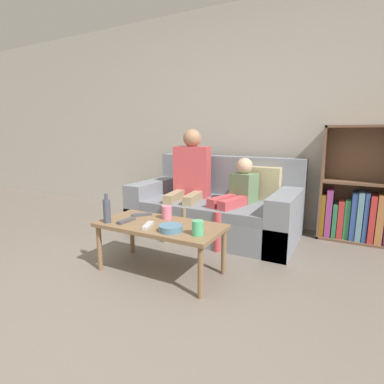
{
  "coord_description": "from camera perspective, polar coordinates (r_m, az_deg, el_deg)",
  "views": [
    {
      "loc": [
        1.3,
        -0.98,
        1.11
      ],
      "look_at": [
        0.01,
        1.44,
        0.57
      ],
      "focal_mm": 28.0,
      "sensor_mm": 36.0,
      "label": 1
    }
  ],
  "objects": [
    {
      "name": "ground_plane",
      "position": [
        1.97,
        -22.39,
        -23.94
      ],
      "size": [
        22.0,
        22.0,
        0.0
      ],
      "primitive_type": "plane",
      "color": "#70665B"
    },
    {
      "name": "wall_back",
      "position": [
        3.84,
        8.55,
        13.9
      ],
      "size": [
        12.0,
        0.06,
        2.6
      ],
      "color": "#B7B2A8",
      "rests_on": "ground_plane"
    },
    {
      "name": "couch",
      "position": [
        3.39,
        4.78,
        -3.22
      ],
      "size": [
        1.78,
        0.98,
        0.84
      ],
      "color": "gray",
      "rests_on": "ground_plane"
    },
    {
      "name": "bookshelf",
      "position": [
        3.52,
        28.85,
        -1.45
      ],
      "size": [
        0.69,
        0.28,
        1.18
      ],
      "color": "brown",
      "rests_on": "ground_plane"
    },
    {
      "name": "coffee_table",
      "position": [
        2.4,
        -6.06,
        -7.03
      ],
      "size": [
        1.0,
        0.49,
        0.41
      ],
      "color": "brown",
      "rests_on": "ground_plane"
    },
    {
      "name": "person_adult",
      "position": [
        3.37,
        -0.41,
        3.28
      ],
      "size": [
        0.45,
        0.7,
        1.15
      ],
      "rotation": [
        0.0,
        0.0,
        0.16
      ],
      "color": "#9E8966",
      "rests_on": "ground_plane"
    },
    {
      "name": "person_child",
      "position": [
        3.11,
        8.24,
        -0.53
      ],
      "size": [
        0.39,
        0.7,
        0.86
      ],
      "rotation": [
        0.0,
        0.0,
        -0.26
      ],
      "color": "#C6474C",
      "rests_on": "ground_plane"
    },
    {
      "name": "cup_near",
      "position": [
        2.1,
        1.11,
        -6.84
      ],
      "size": [
        0.08,
        0.08,
        0.1
      ],
      "color": "#4CB77A",
      "rests_on": "coffee_table"
    },
    {
      "name": "cup_far",
      "position": [
        2.5,
        -4.82,
        -3.9
      ],
      "size": [
        0.08,
        0.08,
        0.11
      ],
      "color": "pink",
      "rests_on": "coffee_table"
    },
    {
      "name": "tv_remote_0",
      "position": [
        2.32,
        -8.39,
        -6.3
      ],
      "size": [
        0.1,
        0.18,
        0.02
      ],
      "rotation": [
        0.0,
        0.0,
        0.35
      ],
      "color": "#B7B7BC",
      "rests_on": "coffee_table"
    },
    {
      "name": "tv_remote_1",
      "position": [
        2.33,
        1.0,
        -6.13
      ],
      "size": [
        0.12,
        0.17,
        0.02
      ],
      "rotation": [
        0.0,
        0.0,
        0.46
      ],
      "color": "#B7B7BC",
      "rests_on": "coffee_table"
    },
    {
      "name": "tv_remote_2",
      "position": [
        2.47,
        -12.42,
        -5.36
      ],
      "size": [
        0.06,
        0.17,
        0.02
      ],
      "rotation": [
        0.0,
        0.0,
        -0.07
      ],
      "color": "#47474C",
      "rests_on": "coffee_table"
    },
    {
      "name": "tv_remote_3",
      "position": [
        2.63,
        -9.54,
        -4.25
      ],
      "size": [
        0.15,
        0.16,
        0.02
      ],
      "rotation": [
        0.0,
        0.0,
        -0.75
      ],
      "color": "#47474C",
      "rests_on": "coffee_table"
    },
    {
      "name": "snack_bowl",
      "position": [
        2.2,
        -4.08,
        -6.88
      ],
      "size": [
        0.17,
        0.17,
        0.05
      ],
      "color": "teal",
      "rests_on": "coffee_table"
    },
    {
      "name": "bottle",
      "position": [
        2.47,
        -15.91,
        -3.39
      ],
      "size": [
        0.06,
        0.06,
        0.24
      ],
      "color": "#424756",
      "rests_on": "coffee_table"
    }
  ]
}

